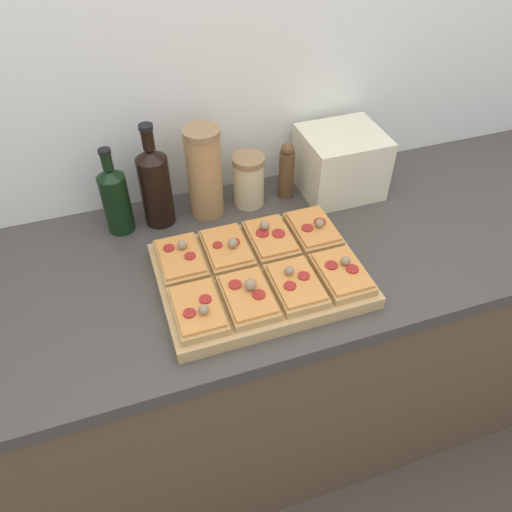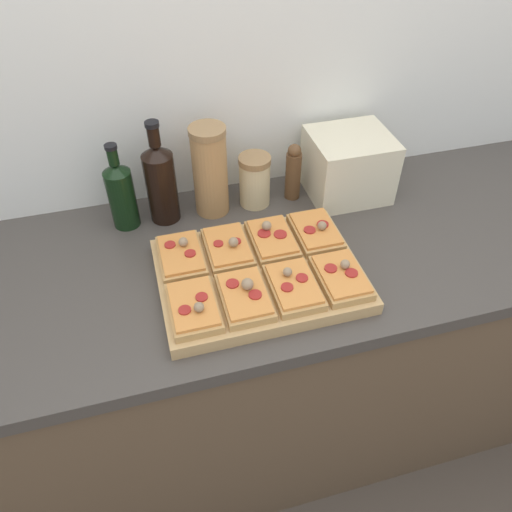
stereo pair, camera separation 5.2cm
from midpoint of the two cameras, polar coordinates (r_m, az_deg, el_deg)
name	(u,v)px [view 1 (the left image)]	position (r m, az deg, el deg)	size (l,w,h in m)	color
ground_plane	(294,506)	(1.90, 3.52, -26.61)	(12.00, 12.00, 0.00)	#4C4238
wall_back	(223,65)	(1.40, -4.92, 20.91)	(6.00, 0.06, 2.50)	silver
kitchen_counter	(264,353)	(1.64, 0.05, -11.08)	(2.63, 0.67, 0.89)	brown
cutting_board	(260,275)	(1.22, -0.77, -2.22)	(0.49, 0.36, 0.03)	tan
pizza_slice_back_left	(181,258)	(1.23, -9.80, -0.31)	(0.11, 0.16, 0.05)	tan
pizza_slice_back_midleft	(227,248)	(1.24, -4.55, 0.85)	(0.11, 0.16, 0.05)	tan
pizza_slice_back_midright	(270,238)	(1.27, 0.50, 2.02)	(0.11, 0.16, 0.05)	tan
pizza_slice_back_right	(313,229)	(1.30, 5.40, 3.06)	(0.11, 0.16, 0.05)	tan
pizza_slice_front_left	(198,310)	(1.11, -8.02, -6.11)	(0.11, 0.16, 0.05)	tan
pizza_slice_front_midleft	(248,296)	(1.13, -2.24, -4.65)	(0.11, 0.16, 0.06)	tan
pizza_slice_front_midright	(296,285)	(1.15, 3.30, -3.30)	(0.11, 0.16, 0.05)	tan
pizza_slice_front_right	(342,273)	(1.19, 8.57, -1.96)	(0.11, 0.16, 0.05)	tan
olive_oil_bottle	(115,198)	(1.37, -16.82, 6.31)	(0.07, 0.07, 0.25)	black
wine_bottle	(155,185)	(1.36, -12.53, 7.95)	(0.08, 0.08, 0.29)	black
grain_jar_tall	(204,172)	(1.37, -7.02, 9.44)	(0.10, 0.10, 0.26)	#AD7F4C
grain_jar_short	(249,181)	(1.43, -1.90, 8.60)	(0.09, 0.09, 0.15)	beige
pepper_mill	(287,171)	(1.45, 2.48, 9.68)	(0.04, 0.04, 0.17)	brown
toaster_oven	(341,162)	(1.49, 8.65, 10.52)	(0.25, 0.20, 0.18)	beige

